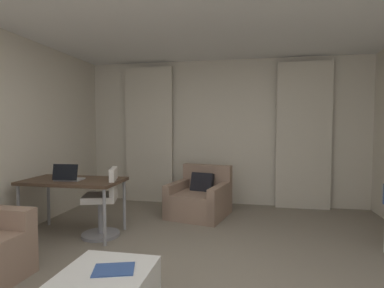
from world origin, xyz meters
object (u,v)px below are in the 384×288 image
at_px(desk_chair, 104,206).
at_px(magazine_open, 114,270).
at_px(armchair, 200,199).
at_px(laptop, 68,177).
at_px(desk, 73,184).

relative_size(desk_chair, magazine_open, 2.69).
bearing_deg(armchair, magazine_open, -93.14).
relative_size(laptop, magazine_open, 1.03).
relative_size(armchair, magazine_open, 3.14).
distance_m(desk, desk_chair, 0.49).
height_order(armchair, desk_chair, desk_chair).
xyz_separation_m(desk, desk_chair, (0.41, 0.02, -0.27)).
height_order(desk_chair, laptop, laptop).
height_order(desk, magazine_open, desk).
bearing_deg(desk, desk_chair, 2.13).
distance_m(armchair, desk_chair, 1.57).
bearing_deg(armchair, desk_chair, -132.94).
distance_m(desk, laptop, 0.14).
distance_m(desk_chair, magazine_open, 1.88).
relative_size(desk, desk_chair, 1.42).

